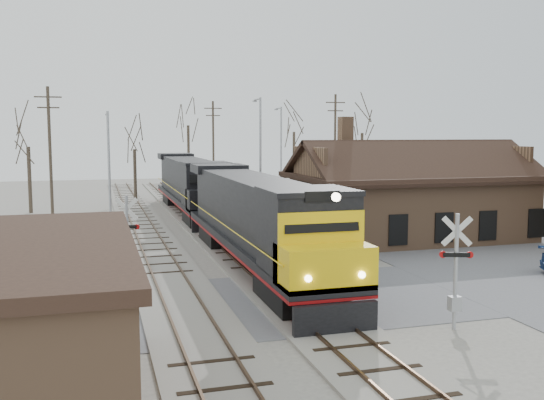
{
  "coord_description": "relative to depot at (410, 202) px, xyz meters",
  "views": [
    {
      "loc": [
        -7.62,
        -23.1,
        6.85
      ],
      "look_at": [
        1.72,
        9.0,
        3.15
      ],
      "focal_mm": 40.0,
      "sensor_mm": 36.0,
      "label": 1
    }
  ],
  "objects": [
    {
      "name": "tree_e",
      "position": [
        7.62,
        24.21,
        5.59
      ],
      "size": [
        4.58,
        4.58,
        11.23
      ],
      "color": "#382D23",
      "rests_on": "ground"
    },
    {
      "name": "utility_pole_a",
      "position": [
        -22.96,
        14.28,
        3.01
      ],
      "size": [
        2.0,
        0.24,
        10.38
      ],
      "color": "#382D23",
      "rests_on": "ground"
    },
    {
      "name": "depot",
      "position": [
        0.0,
        0.0,
        0.0
      ],
      "size": [
        15.2,
        9.31,
        7.9
      ],
      "color": "#8F674A",
      "rests_on": "ground"
    },
    {
      "name": "utility_pole_b",
      "position": [
        -6.84,
        32.46,
        3.03
      ],
      "size": [
        2.0,
        0.24,
        10.41
      ],
      "color": "#382D23",
      "rests_on": "ground"
    },
    {
      "name": "streetlight_c",
      "position": [
        -1.82,
        22.92,
        2.85
      ],
      "size": [
        0.25,
        2.04,
        9.44
      ],
      "color": "#A5A8AD",
      "rests_on": "ground"
    },
    {
      "name": "locomotive_lead",
      "position": [
        -11.99,
        -6.43,
        0.13
      ],
      "size": [
        3.25,
        21.75,
        4.83
      ],
      "color": "black",
      "rests_on": "ground"
    },
    {
      "name": "track_siding",
      "position": [
        -16.49,
        3.0,
        -2.34
      ],
      "size": [
        3.4,
        90.0,
        0.24
      ],
      "color": "#A29D92",
      "rests_on": "ground"
    },
    {
      "name": "streetlight_b",
      "position": [
        -7.5,
        9.81,
        2.91
      ],
      "size": [
        0.25,
        2.04,
        9.54
      ],
      "color": "#A5A8AD",
      "rests_on": "ground"
    },
    {
      "name": "tree_d",
      "position": [
        2.17,
        30.78,
        5.74
      ],
      "size": [
        4.67,
        4.67,
        11.44
      ],
      "color": "#382D23",
      "rests_on": "ground"
    },
    {
      "name": "streetlight_a",
      "position": [
        -18.74,
        8.88,
        2.31
      ],
      "size": [
        0.25,
        2.04,
        8.37
      ],
      "color": "#A5A8AD",
      "rests_on": "ground"
    },
    {
      "name": "road",
      "position": [
        -11.99,
        -12.0,
        -2.39
      ],
      "size": [
        60.0,
        9.0,
        0.03
      ],
      "primitive_type": "cube",
      "color": "#5E5E62",
      "rests_on": "ground"
    },
    {
      "name": "tree_b",
      "position": [
        -15.89,
        26.56,
        3.7
      ],
      "size": [
        3.51,
        3.51,
        8.59
      ],
      "color": "#382D23",
      "rests_on": "ground"
    },
    {
      "name": "crossbuck_far",
      "position": [
        -18.34,
        -7.21,
        -0.51
      ],
      "size": [
        1.11,
        0.47,
        4.04
      ],
      "rotation": [
        0.0,
        0.0,
        2.79
      ],
      "color": "#A5A8AD",
      "rests_on": "ground"
    },
    {
      "name": "track_main",
      "position": [
        -11.99,
        3.0,
        -2.34
      ],
      "size": [
        3.4,
        90.0,
        0.24
      ],
      "color": "#A29D92",
      "rests_on": "ground"
    },
    {
      "name": "ground",
      "position": [
        -11.99,
        -12.0,
        -2.41
      ],
      "size": [
        140.0,
        140.0,
        0.0
      ],
      "primitive_type": "plane",
      "color": "#A29D92",
      "rests_on": "ground"
    },
    {
      "name": "utility_pole_c",
      "position": [
        3.02,
        20.47,
        3.13
      ],
      "size": [
        2.0,
        0.24,
        10.62
      ],
      "color": "#382D23",
      "rests_on": "ground"
    },
    {
      "name": "crossbuck_near",
      "position": [
        -7.71,
        -17.08,
        -0.49
      ],
      "size": [
        1.13,
        0.47,
        4.09
      ],
      "rotation": [
        0.0,
        0.0,
        -0.34
      ],
      "color": "#A5A8AD",
      "rests_on": "ground"
    },
    {
      "name": "locomotive_trailing",
      "position": [
        -11.99,
        15.6,
        0.13
      ],
      "size": [
        3.25,
        21.75,
        4.57
      ],
      "color": "black",
      "rests_on": "ground"
    },
    {
      "name": "tree_c",
      "position": [
        -9.11,
        36.08,
        6.63
      ],
      "size": [
        5.18,
        5.18,
        12.68
      ],
      "color": "#382D23",
      "rests_on": "ground"
    },
    {
      "name": "tree_a",
      "position": [
        -25.12,
        20.39,
        4.21
      ],
      "size": [
        3.8,
        3.8,
        9.31
      ],
      "color": "#382D23",
      "rests_on": "ground"
    }
  ]
}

